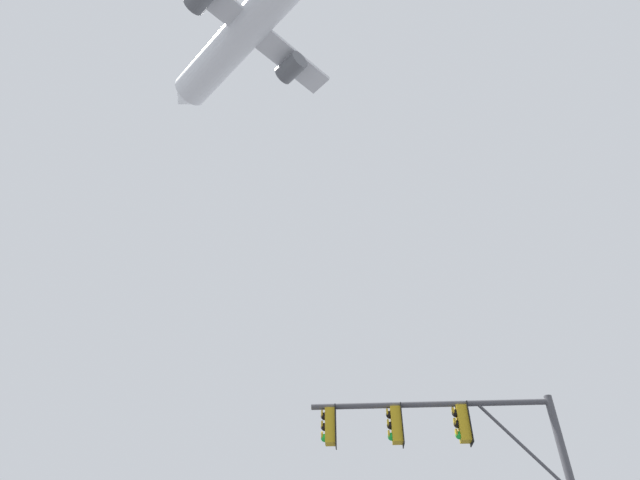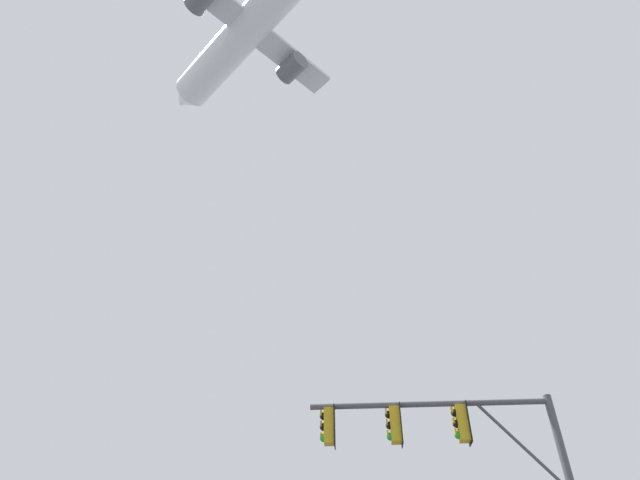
% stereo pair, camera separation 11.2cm
% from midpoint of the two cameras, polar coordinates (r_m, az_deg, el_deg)
% --- Properties ---
extents(signal_pole_near, '(6.23, 1.09, 6.78)m').
position_cam_midpoint_polar(signal_pole_near, '(14.58, 15.03, -21.63)').
color(signal_pole_near, '#4C4C51').
rests_on(signal_pole_near, ground).
extents(airplane, '(17.14, 20.04, 6.41)m').
position_cam_midpoint_polar(airplane, '(53.32, -7.92, 21.36)').
color(airplane, white).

